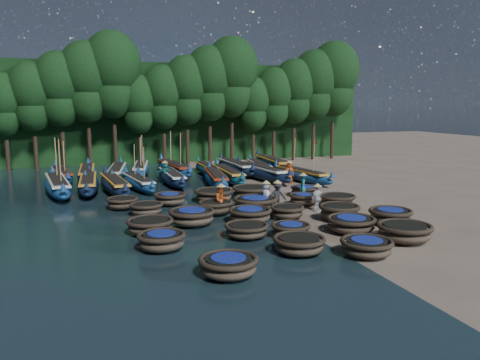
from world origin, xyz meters
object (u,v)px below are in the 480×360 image
object	(u,v)px
long_boat_8	(301,175)
coracle_9	(390,216)
fisherman_3	(277,195)
long_boat_6	(228,174)
long_boat_16	(259,167)
fisherman_2	(221,199)
fisherman_4	(317,197)
long_boat_0	(58,186)
coracle_8	(351,224)
long_boat_13	(174,168)
long_boat_17	(272,163)
long_boat_1	(88,184)
coracle_4	(405,232)
coracle_22	(214,195)
long_boat_5	(215,178)
long_boat_9	(61,175)
coracle_16	(216,207)
coracle_21	(170,198)
coracle_13	(287,211)
fisherman_5	(165,172)
long_boat_12	(141,169)
coracle_19	(338,200)
coracle_10	(150,225)
coracle_18	(303,199)
coracle_23	(251,192)
coracle_15	(146,209)
long_boat_2	(114,185)
coracle_7	(291,230)
long_boat_14	(207,169)
coracle_3	(367,247)
coracle_1	(228,265)
coracle_17	(255,203)
long_boat_3	(138,182)
coracle_24	(305,190)
coracle_20	(123,203)
long_boat_7	(262,172)
long_boat_11	(117,172)
coracle_6	(247,230)
fisherman_0	(266,195)
long_boat_10	(87,173)
coracle_2	(299,244)
coracle_12	(250,215)
coracle_14	(339,212)
coracle_11	(192,216)

from	to	relation	value
long_boat_8	coracle_9	bearing A→B (deg)	-105.42
fisherman_3	long_boat_6	bearing A→B (deg)	82.97
long_boat_16	fisherman_2	xyz separation A→B (m)	(-7.59, -14.14, 0.36)
fisherman_3	fisherman_4	bearing A→B (deg)	-33.78
long_boat_0	fisherman_2	bearing A→B (deg)	-53.37
coracle_8	long_boat_13	size ratio (longest dim) A/B	0.30
long_boat_17	fisherman_4	xyz separation A→B (m)	(-3.97, -16.14, 0.22)
coracle_8	long_boat_1	size ratio (longest dim) A/B	0.31
coracle_4	coracle_22	size ratio (longest dim) A/B	1.05
long_boat_5	long_boat_9	size ratio (longest dim) A/B	1.06
coracle_16	coracle_21	xyz separation A→B (m)	(-1.93, 3.12, -0.02)
coracle_13	fisherman_5	bearing A→B (deg)	108.19
long_boat_8	long_boat_12	world-z (taller)	long_boat_8
coracle_19	fisherman_5	bearing A→B (deg)	126.35
coracle_10	coracle_22	distance (m)	7.60
coracle_18	coracle_23	xyz separation A→B (m)	(-2.28, 2.82, 0.05)
long_boat_16	coracle_15	bearing A→B (deg)	-124.07
long_boat_12	long_boat_2	bearing A→B (deg)	-100.09
coracle_7	long_boat_8	size ratio (longest dim) A/B	0.27
coracle_16	long_boat_5	bearing A→B (deg)	74.45
coracle_15	long_boat_12	world-z (taller)	long_boat_12
long_boat_2	long_boat_14	bearing A→B (deg)	29.64
long_boat_9	coracle_3	bearing A→B (deg)	-72.00
long_boat_1	coracle_23	bearing A→B (deg)	-29.07
coracle_1	coracle_17	size ratio (longest dim) A/B	1.02
long_boat_3	long_boat_5	size ratio (longest dim) A/B	0.90
coracle_18	coracle_23	bearing A→B (deg)	128.96
coracle_4	long_boat_16	distance (m)	21.59
coracle_24	fisherman_5	xyz separation A→B (m)	(-7.90, 7.52, 0.50)
coracle_20	long_boat_5	xyz separation A→B (m)	(7.14, 5.86, 0.15)
fisherman_3	coracle_1	bearing A→B (deg)	-127.73
long_boat_7	long_boat_12	world-z (taller)	long_boat_12
long_boat_7	long_boat_11	distance (m)	11.51
coracle_6	coracle_15	size ratio (longest dim) A/B	1.10
long_boat_13	fisherman_0	xyz separation A→B (m)	(2.52, -14.60, 0.28)
coracle_4	long_boat_1	world-z (taller)	long_boat_1
long_boat_7	coracle_21	bearing A→B (deg)	-147.51
long_boat_10	coracle_13	bearing A→B (deg)	-57.21
coracle_2	coracle_12	size ratio (longest dim) A/B	1.01
coracle_8	coracle_1	bearing A→B (deg)	-153.37
coracle_18	coracle_14	bearing A→B (deg)	-88.43
long_boat_16	long_boat_1	bearing A→B (deg)	-154.57
long_boat_2	long_boat_8	distance (m)	14.01
long_boat_2	long_boat_11	xyz separation A→B (m)	(0.57, 5.72, 0.00)
coracle_11	long_boat_2	distance (m)	10.67
coracle_11	coracle_21	size ratio (longest dim) A/B	1.24
coracle_4	long_boat_9	xyz separation A→B (m)	(-14.78, 22.05, 0.05)
long_boat_2	long_boat_11	bearing A→B (deg)	78.28
coracle_2	long_boat_7	distance (m)	18.66
long_boat_7	fisherman_0	bearing A→B (deg)	-117.29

